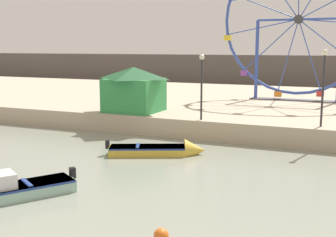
# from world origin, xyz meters

# --- Properties ---
(quay_promenade) EXTENTS (110.00, 25.46, 1.19)m
(quay_promenade) POSITION_xyz_m (0.00, 32.52, 0.59)
(quay_promenade) COLOR #B7A88E
(quay_promenade) RESTS_ON ground_plane
(distant_town_skyline) EXTENTS (140.00, 3.00, 4.40)m
(distant_town_skyline) POSITION_xyz_m (0.00, 57.00, 2.20)
(distant_town_skyline) COLOR #564C47
(distant_town_skyline) RESTS_ON ground_plane
(motorboat_mustard_yellow) EXTENTS (5.02, 3.16, 1.19)m
(motorboat_mustard_yellow) POSITION_xyz_m (-2.58, 15.88, 0.24)
(motorboat_mustard_yellow) COLOR gold
(motorboat_mustard_yellow) RESTS_ON ground_plane
(ferris_wheel_blue_frame) EXTENTS (12.19, 1.20, 12.49)m
(ferris_wheel_blue_frame) POSITION_xyz_m (1.77, 32.33, 7.46)
(ferris_wheel_blue_frame) COLOR #334CA8
(ferris_wheel_blue_frame) RESTS_ON quay_promenade
(carnival_booth_green_kiosk) EXTENTS (3.82, 3.53, 3.01)m
(carnival_booth_green_kiosk) POSITION_xyz_m (-7.46, 21.78, 2.76)
(carnival_booth_green_kiosk) COLOR #33934C
(carnival_booth_green_kiosk) RESTS_ON quay_promenade
(promenade_lamp_near) EXTENTS (0.32, 0.32, 4.21)m
(promenade_lamp_near) POSITION_xyz_m (4.67, 20.81, 3.91)
(promenade_lamp_near) COLOR #2D2D33
(promenade_lamp_near) RESTS_ON quay_promenade
(promenade_lamp_far) EXTENTS (0.32, 0.32, 3.90)m
(promenade_lamp_far) POSITION_xyz_m (-2.13, 20.30, 3.74)
(promenade_lamp_far) COLOR #2D2D33
(promenade_lamp_far) RESTS_ON quay_promenade
(mooring_buoy_orange) EXTENTS (0.44, 0.44, 0.44)m
(mooring_buoy_orange) POSITION_xyz_m (1.52, 6.40, 0.22)
(mooring_buoy_orange) COLOR orange
(mooring_buoy_orange) RESTS_ON ground_plane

